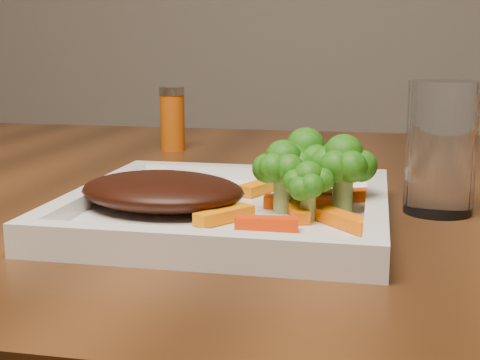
% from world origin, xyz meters
% --- Properties ---
extents(plate, '(0.27, 0.27, 0.01)m').
position_xyz_m(plate, '(0.31, -0.03, 0.76)').
color(plate, white).
rests_on(plate, dining_table).
extents(steak, '(0.16, 0.14, 0.03)m').
position_xyz_m(steak, '(0.25, -0.04, 0.78)').
color(steak, black).
rests_on(steak, plate).
extents(broccoli_0, '(0.07, 0.07, 0.07)m').
position_xyz_m(broccoli_0, '(0.37, 0.00, 0.80)').
color(broccoli_0, '#286C12').
rests_on(broccoli_0, plate).
extents(broccoli_1, '(0.07, 0.07, 0.06)m').
position_xyz_m(broccoli_1, '(0.41, -0.02, 0.79)').
color(broccoli_1, '#296D12').
rests_on(broccoli_1, plate).
extents(broccoli_2, '(0.05, 0.05, 0.06)m').
position_xyz_m(broccoli_2, '(0.38, -0.06, 0.79)').
color(broccoli_2, '#257A14').
rests_on(broccoli_2, plate).
extents(broccoli_3, '(0.07, 0.07, 0.06)m').
position_xyz_m(broccoli_3, '(0.36, -0.03, 0.79)').
color(broccoli_3, '#217112').
rests_on(broccoli_3, plate).
extents(carrot_0, '(0.05, 0.02, 0.01)m').
position_xyz_m(carrot_0, '(0.35, -0.09, 0.77)').
color(carrot_0, '#F23303').
rests_on(carrot_0, plate).
extents(carrot_1, '(0.05, 0.06, 0.01)m').
position_xyz_m(carrot_1, '(0.41, -0.07, 0.77)').
color(carrot_1, '#F76904').
rests_on(carrot_1, plate).
extents(carrot_2, '(0.04, 0.05, 0.01)m').
position_xyz_m(carrot_2, '(0.32, -0.08, 0.77)').
color(carrot_2, orange).
rests_on(carrot_2, plate).
extents(carrot_3, '(0.06, 0.04, 0.01)m').
position_xyz_m(carrot_3, '(0.41, 0.02, 0.77)').
color(carrot_3, '#CE3C03').
rests_on(carrot_3, plate).
extents(carrot_4, '(0.04, 0.07, 0.01)m').
position_xyz_m(carrot_4, '(0.33, 0.04, 0.77)').
color(carrot_4, orange).
rests_on(carrot_4, plate).
extents(carrot_5, '(0.02, 0.05, 0.01)m').
position_xyz_m(carrot_5, '(0.37, -0.05, 0.77)').
color(carrot_5, '#ED6503').
rests_on(carrot_5, plate).
extents(carrot_6, '(0.06, 0.02, 0.01)m').
position_xyz_m(carrot_6, '(0.37, -0.02, 0.77)').
color(carrot_6, '#EF4303').
rests_on(carrot_6, plate).
extents(spice_shaker, '(0.04, 0.04, 0.09)m').
position_xyz_m(spice_shaker, '(0.14, 0.34, 0.80)').
color(spice_shaker, '#BD500A').
rests_on(spice_shaker, dining_table).
extents(drinking_glass, '(0.07, 0.07, 0.12)m').
position_xyz_m(drinking_glass, '(0.49, 0.04, 0.81)').
color(drinking_glass, white).
rests_on(drinking_glass, dining_table).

